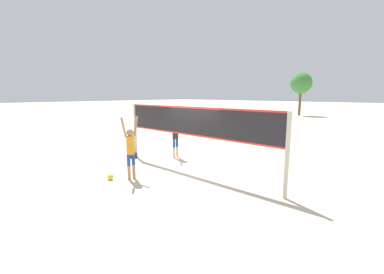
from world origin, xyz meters
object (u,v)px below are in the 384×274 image
Objects in this scene: player_spiker at (131,146)px; tree_left_cluster at (301,83)px; volleyball_net at (192,127)px; gear_bag at (132,155)px; volleyball at (110,177)px; player_blocker at (175,133)px.

player_spiker is 0.38× the size of tree_left_cluster.
volleyball_net reaches higher than player_spiker.
volleyball_net is 18.38× the size of gear_bag.
player_spiker reaches higher than volleyball.
tree_left_cluster is at bearing 103.36° from volleyball_net.
volleyball_net is at bearing 59.59° from volleyball.
tree_left_cluster is (-5.62, 32.67, 4.35)m from volleyball.
player_blocker is 29.48m from tree_left_cluster.
volleyball is at bearing -120.41° from volleyball_net.
player_spiker is at bearing 19.08° from player_blocker.
tree_left_cluster reaches higher than gear_bag.
volleyball is 3.19m from gear_bag.
player_blocker is at bearing 43.69° from gear_bag.
volleyball_net is 4.01m from gear_bag.
player_blocker is at bearing 151.22° from volleyball_net.
player_spiker is at bearing -79.26° from tree_left_cluster.
tree_left_cluster reaches higher than volleyball.
volleyball_net is 34.89× the size of volleyball.
tree_left_cluster is (-7.14, 30.06, 2.70)m from volleyball_net.
gear_bag is (-2.60, 1.80, -1.06)m from player_spiker.
volleyball_net is 3.29× the size of player_blocker.
player_blocker reaches higher than gear_bag.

